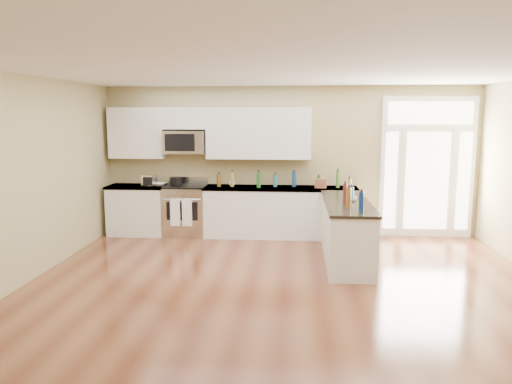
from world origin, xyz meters
The scene contains 18 objects.
ground centered at (0.00, 0.00, 0.00)m, with size 8.00×8.00×0.00m, color #5D2D1A.
room_shell centered at (0.00, 0.00, 1.71)m, with size 8.00×8.00×8.00m.
back_cabinet_left centered at (-2.87, 3.69, 0.44)m, with size 1.10×0.66×0.94m.
back_cabinet_right centered at (-0.16, 3.69, 0.44)m, with size 2.85×0.66×0.94m.
peninsula_cabinet centered at (0.93, 2.24, 0.43)m, with size 0.69×2.32×0.94m.
upper_cabinet_left centered at (-2.88, 3.83, 1.93)m, with size 1.04×0.33×0.95m, color white.
upper_cabinet_right centered at (-0.57, 3.83, 1.93)m, with size 1.94×0.33×0.95m, color white.
upper_cabinet_short centered at (-1.95, 3.83, 2.20)m, with size 0.82×0.33×0.40m, color white.
microwave centered at (-1.95, 3.80, 1.76)m, with size 0.78×0.41×0.42m.
entry_door centered at (2.55, 3.95, 1.30)m, with size 1.70×0.10×2.60m.
kitchen_range centered at (-1.94, 3.69, 0.48)m, with size 0.77×0.69×1.08m.
stockpot centered at (-2.12, 3.68, 1.04)m, with size 0.23×0.23×0.17m, color black.
toaster_oven centered at (-2.62, 3.65, 1.04)m, with size 0.24×0.19×0.21m, color silver.
cardboard_box centered at (0.59, 3.66, 1.02)m, with size 0.20×0.15×0.17m, color brown.
bowl_left centered at (-2.43, 3.67, 0.97)m, with size 0.22×0.22×0.05m, color white.
bowl_peninsula centered at (1.00, 2.30, 0.97)m, with size 0.18×0.18×0.06m, color white.
cup_counter centered at (-1.07, 3.77, 0.99)m, with size 0.12×0.12×0.09m, color white.
counter_bottles centered at (0.29, 3.00, 1.07)m, with size 2.41×2.46×0.31m.
Camera 1 is at (0.13, -5.45, 2.27)m, focal length 35.00 mm.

